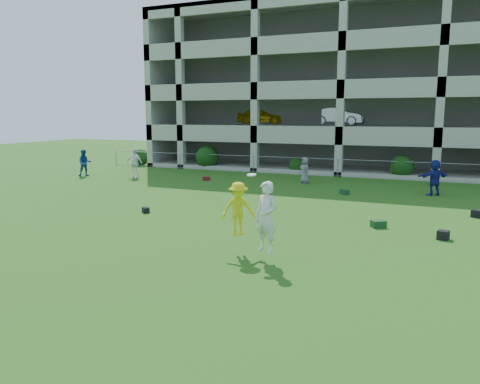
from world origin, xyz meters
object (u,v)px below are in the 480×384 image
at_px(bystander_c, 305,170).
at_px(crate_d, 443,235).
at_px(frisbee_contest, 250,212).
at_px(bystander_d, 435,177).
at_px(parking_garage, 361,90).
at_px(bystander_b, 134,163).
at_px(bystander_a, 85,163).

relative_size(bystander_c, crate_d, 4.49).
bearing_deg(frisbee_contest, crate_d, 38.97).
relative_size(bystander_d, parking_garage, 0.06).
height_order(bystander_b, crate_d, bystander_b).
bearing_deg(bystander_c, parking_garage, 121.01).
bearing_deg(frisbee_contest, parking_garage, 92.58).
xyz_separation_m(bystander_b, crate_d, (18.48, -8.65, -0.81)).
bearing_deg(bystander_c, frisbee_contest, -44.32).
bearing_deg(parking_garage, bystander_d, -66.76).
xyz_separation_m(bystander_b, parking_garage, (12.03, 14.47, 5.06)).
distance_m(crate_d, frisbee_contest, 6.80).
bearing_deg(crate_d, bystander_a, 159.90).
bearing_deg(bystander_d, frisbee_contest, 32.52).
distance_m(bystander_b, crate_d, 20.42).
bearing_deg(bystander_a, bystander_b, -35.78).
bearing_deg(frisbee_contest, bystander_b, 135.87).
bearing_deg(parking_garage, frisbee_contest, -87.42).
distance_m(bystander_a, bystander_c, 14.64).
height_order(bystander_a, parking_garage, parking_garage).
distance_m(bystander_b, bystander_c, 11.02).
bearing_deg(bystander_c, bystander_a, -133.68).
bearing_deg(bystander_c, bystander_b, -133.47).
xyz_separation_m(bystander_b, bystander_d, (18.05, 0.47, -0.04)).
distance_m(bystander_c, bystander_d, 7.35).
xyz_separation_m(bystander_d, frisbee_contest, (-4.78, -13.34, 0.40)).
relative_size(bystander_a, crate_d, 5.09).
relative_size(bystander_a, parking_garage, 0.06).
height_order(bystander_b, parking_garage, parking_garage).
distance_m(bystander_d, crate_d, 9.16).
bearing_deg(bystander_a, parking_garage, -1.09).
bearing_deg(parking_garage, crate_d, -74.42).
height_order(bystander_a, bystander_b, bystander_b).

